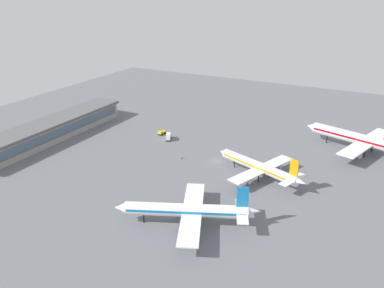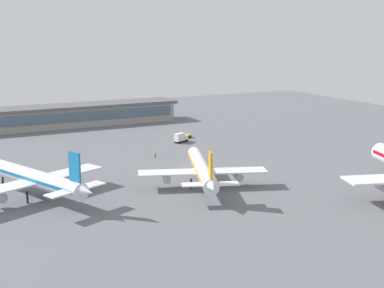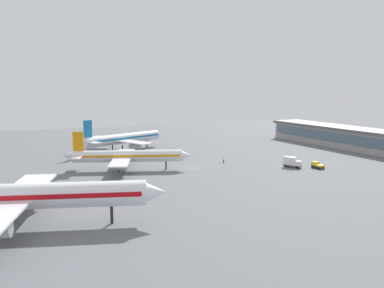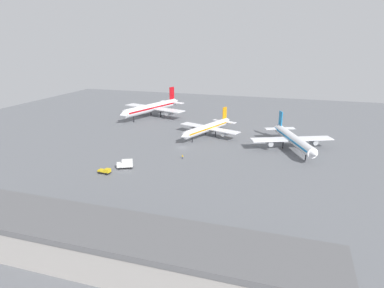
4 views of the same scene
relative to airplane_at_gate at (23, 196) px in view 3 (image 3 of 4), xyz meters
name	(u,v)px [view 3 (image 3 of 4)]	position (x,y,z in m)	size (l,w,h in m)	color
ground	(194,168)	(36.50, -51.20, -5.74)	(288.00, 288.00, 0.00)	slate
terminal_building	(348,137)	(49.95, -129.14, -1.35)	(86.25, 14.79, 8.60)	#9E9993
airplane_at_gate	(23,196)	(0.00, 0.00, 0.00)	(41.49, 50.61, 15.78)	white
airplane_taxiing	(122,139)	(81.57, -40.14, -0.94)	(33.99, 41.08, 13.18)	white
airplane_distant	(127,156)	(42.48, -31.15, -1.36)	(31.39, 38.10, 12.04)	white
catering_truck	(292,162)	(24.99, -80.28, -4.04)	(5.88, 4.11, 3.30)	black
pushback_tractor	(317,165)	(20.55, -86.78, -4.77)	(4.53, 2.48, 1.90)	black
ground_crew_worker	(224,160)	(41.16, -64.41, -4.89)	(0.54, 0.50, 1.67)	#1E2338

